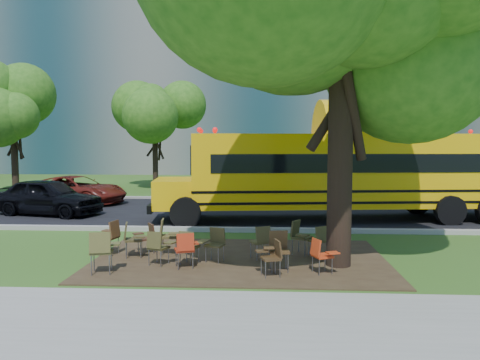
# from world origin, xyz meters

# --- Properties ---
(ground) EXTENTS (160.00, 160.00, 0.00)m
(ground) POSITION_xyz_m (0.00, 0.00, 0.00)
(ground) COLOR #2C4816
(ground) RESTS_ON ground
(sidewalk) EXTENTS (60.00, 4.00, 0.04)m
(sidewalk) POSITION_xyz_m (0.00, -5.00, 0.02)
(sidewalk) COLOR gray
(sidewalk) RESTS_ON ground
(dirt_patch) EXTENTS (7.00, 4.50, 0.03)m
(dirt_patch) POSITION_xyz_m (1.00, -0.50, 0.01)
(dirt_patch) COLOR #382819
(dirt_patch) RESTS_ON ground
(asphalt_road) EXTENTS (80.00, 8.00, 0.04)m
(asphalt_road) POSITION_xyz_m (0.00, 7.00, 0.02)
(asphalt_road) COLOR black
(asphalt_road) RESTS_ON ground
(kerb_near) EXTENTS (80.00, 0.25, 0.14)m
(kerb_near) POSITION_xyz_m (0.00, 3.00, 0.07)
(kerb_near) COLOR gray
(kerb_near) RESTS_ON ground
(kerb_far) EXTENTS (80.00, 0.25, 0.14)m
(kerb_far) POSITION_xyz_m (0.00, 11.10, 0.07)
(kerb_far) COLOR gray
(kerb_far) RESTS_ON ground
(building_main) EXTENTS (38.00, 16.00, 22.00)m
(building_main) POSITION_xyz_m (-8.00, 36.00, 11.00)
(building_main) COLOR slate
(building_main) RESTS_ON ground
(bg_tree_0) EXTENTS (5.20, 5.20, 7.18)m
(bg_tree_0) POSITION_xyz_m (-12.00, 13.00, 4.57)
(bg_tree_0) COLOR black
(bg_tree_0) RESTS_ON ground
(bg_tree_2) EXTENTS (4.80, 4.80, 6.62)m
(bg_tree_2) POSITION_xyz_m (-5.00, 16.00, 4.21)
(bg_tree_2) COLOR black
(bg_tree_2) RESTS_ON ground
(bg_tree_3) EXTENTS (5.60, 5.60, 7.84)m
(bg_tree_3) POSITION_xyz_m (8.00, 14.00, 5.03)
(bg_tree_3) COLOR black
(bg_tree_3) RESTS_ON ground
(main_tree) EXTENTS (7.20, 7.20, 9.45)m
(main_tree) POSITION_xyz_m (3.29, -0.97, 5.83)
(main_tree) COLOR black
(main_tree) RESTS_ON ground
(school_bus) EXTENTS (12.99, 4.18, 3.12)m
(school_bus) POSITION_xyz_m (4.60, 5.41, 1.81)
(school_bus) COLOR #E8AF07
(school_bus) RESTS_ON ground
(chair_0) EXTENTS (0.65, 0.67, 0.95)m
(chair_0) POSITION_xyz_m (-1.88, -1.95, 0.59)
(chair_0) COLOR #504D22
(chair_0) RESTS_ON ground
(chair_1) EXTENTS (0.66, 0.52, 0.82)m
(chair_1) POSITION_xyz_m (-0.83, -1.22, 0.51)
(chair_1) COLOR #423E1C
(chair_1) RESTS_ON ground
(chair_2) EXTENTS (0.57, 0.64, 0.84)m
(chair_2) POSITION_xyz_m (-0.17, -1.42, 0.52)
(chair_2) COLOR #AC2B12
(chair_2) RESTS_ON ground
(chair_3) EXTENTS (0.63, 0.50, 0.82)m
(chair_3) POSITION_xyz_m (0.41, -0.77, 0.51)
(chair_3) COLOR #4F4522
(chair_3) RESTS_ON ground
(chair_4) EXTENTS (0.64, 0.50, 0.82)m
(chair_4) POSITION_xyz_m (-0.14, -1.10, 0.50)
(chair_4) COLOR #4C4521
(chair_4) RESTS_ON ground
(chair_5) EXTENTS (0.59, 0.57, 0.89)m
(chair_5) POSITION_xyz_m (1.88, -1.45, 0.55)
(chair_5) COLOR #4B341A
(chair_5) RESTS_ON ground
(chair_6) EXTENTS (0.59, 0.55, 0.80)m
(chair_6) POSITION_xyz_m (1.76, -1.92, 0.49)
(chair_6) COLOR #3E2A16
(chair_6) RESTS_ON ground
(chair_7) EXTENTS (0.61, 0.54, 0.79)m
(chair_7) POSITION_xyz_m (2.80, -1.70, 0.49)
(chair_7) COLOR red
(chair_7) RESTS_ON ground
(chair_8) EXTENTS (0.52, 0.67, 0.89)m
(chair_8) POSITION_xyz_m (-2.27, -0.24, 0.55)
(chair_8) COLOR #51331D
(chair_8) RESTS_ON ground
(chair_9) EXTENTS (0.65, 0.52, 0.78)m
(chair_9) POSITION_xyz_m (-1.40, -0.03, 0.48)
(chair_9) COLOR #422517
(chair_9) RESTS_ON ground
(chair_10) EXTENTS (0.60, 0.61, 0.92)m
(chair_10) POSITION_xyz_m (-0.86, -0.16, 0.57)
(chair_10) COLOR #4E4421
(chair_10) RESTS_ON ground
(chair_11) EXTENTS (0.57, 0.68, 0.84)m
(chair_11) POSITION_xyz_m (1.52, -0.49, 0.52)
(chair_11) COLOR #4B4520
(chair_11) RESTS_ON ground
(chair_12) EXTENTS (0.58, 0.74, 0.88)m
(chair_12) POSITION_xyz_m (2.47, 0.02, 0.54)
(chair_12) COLOR #433F1D
(chair_12) RESTS_ON ground
(chair_13) EXTENTS (0.53, 0.66, 0.79)m
(chair_13) POSITION_xyz_m (2.95, -0.15, 0.49)
(chair_13) COLOR brown
(chair_13) RESTS_ON ground
(chair_14) EXTENTS (0.64, 0.60, 0.88)m
(chair_14) POSITION_xyz_m (-1.67, -0.50, 0.54)
(chair_14) COLOR #41381C
(chair_14) RESTS_ON ground
(black_car) EXTENTS (4.54, 2.67, 1.45)m
(black_car) POSITION_xyz_m (-6.80, 5.89, 0.73)
(black_car) COLOR black
(black_car) RESTS_ON ground
(bg_car_red) EXTENTS (5.07, 3.34, 1.29)m
(bg_car_red) POSITION_xyz_m (-7.02, 9.15, 0.65)
(bg_car_red) COLOR #5B170F
(bg_car_red) RESTS_ON ground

